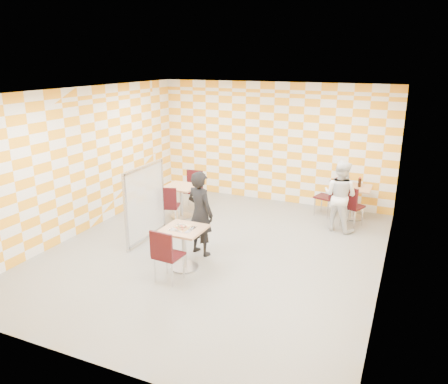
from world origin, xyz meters
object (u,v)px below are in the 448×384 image
chair_second_front (350,203)px  man_white (340,196)px  empty_table (181,196)px  second_table (354,197)px  soda_bottle (360,183)px  chair_second_side (329,194)px  man_dark (200,213)px  partition (145,203)px  chair_empty_near (168,203)px  chair_empty_far (193,186)px  sport_bottle (348,181)px  main_table (184,241)px  chair_main_front (165,252)px

chair_second_front → man_white: (-0.20, -0.25, 0.22)m
empty_table → chair_second_front: chair_second_front is taller
second_table → soda_bottle: 0.36m
chair_second_side → man_dark: bearing=-121.0°
soda_bottle → partition: bearing=-141.1°
empty_table → chair_empty_near: (0.06, -0.68, 0.04)m
soda_bottle → chair_empty_far: bearing=-167.4°
partition → man_dark: man_dark is taller
chair_second_side → sport_bottle: 0.52m
partition → man_white: bearing=31.6°
main_table → chair_empty_far: bearing=114.7°
chair_second_side → sport_bottle: bearing=28.5°
partition → chair_empty_near: bearing=86.6°
second_table → chair_second_front: chair_second_front is taller
second_table → partition: size_ratio=0.48×
chair_main_front → chair_second_front: bearing=57.7°
second_table → man_dark: bearing=-127.0°
chair_second_front → chair_empty_far: size_ratio=1.00×
chair_second_side → man_white: bearing=-64.9°
man_dark → chair_empty_near: bearing=-18.6°
empty_table → chair_second_front: (3.66, 0.91, 0.04)m
main_table → chair_main_front: chair_main_front is taller
chair_second_side → chair_second_front: bearing=-42.5°
chair_main_front → man_white: size_ratio=0.61×
chair_second_side → chair_empty_far: bearing=-167.4°
man_white → soda_bottle: bearing=-90.1°
second_table → man_dark: (-2.36, -3.13, 0.29)m
chair_empty_near → chair_second_side: bearing=34.3°
main_table → chair_empty_near: chair_empty_near is taller
man_white → partition: bearing=49.0°
chair_empty_near → soda_bottle: bearing=31.1°
empty_table → chair_empty_near: chair_empty_near is taller
empty_table → soda_bottle: soda_bottle is taller
main_table → man_white: size_ratio=0.49×
chair_main_front → partition: size_ratio=0.60×
second_table → chair_empty_near: bearing=-148.5°
second_table → chair_empty_near: 4.22m
chair_second_front → chair_empty_far: 3.73m
chair_main_front → chair_second_front: 4.44m
chair_second_side → man_white: (0.35, -0.75, 0.22)m
empty_table → chair_second_front: size_ratio=0.81×
chair_second_front → partition: bearing=-147.0°
chair_second_front → soda_bottle: bearing=82.8°
chair_second_front → partition: 4.36m
partition → empty_table: bearing=90.4°
chair_empty_far → soda_bottle: bearing=12.6°
main_table → soda_bottle: 4.54m
second_table → man_white: size_ratio=0.49×
chair_empty_near → man_dark: size_ratio=0.58×
chair_empty_far → man_dark: bearing=-59.6°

